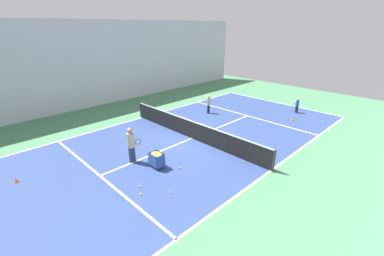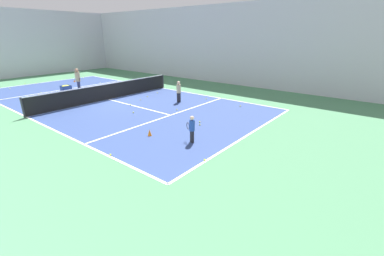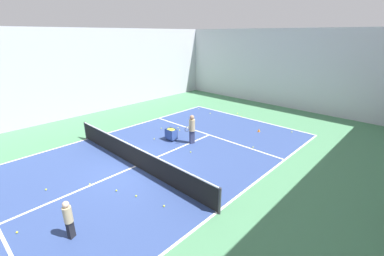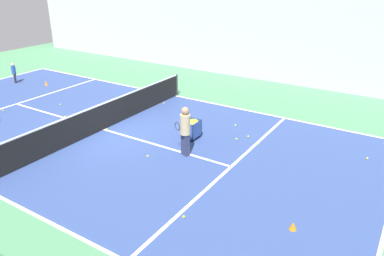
% 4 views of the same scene
% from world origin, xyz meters
% --- Properties ---
extents(ground_plane, '(33.95, 33.95, 0.00)m').
position_xyz_m(ground_plane, '(0.00, 0.00, 0.00)').
color(ground_plane, '#477F56').
extents(court_playing_area, '(9.86, 20.15, 0.00)m').
position_xyz_m(court_playing_area, '(0.00, 0.00, 0.00)').
color(court_playing_area, navy).
rests_on(court_playing_area, ground).
extents(line_baseline_near, '(9.86, 0.10, 0.00)m').
position_xyz_m(line_baseline_near, '(0.00, -10.07, 0.01)').
color(line_baseline_near, white).
rests_on(line_baseline_near, ground).
extents(line_sideline_left, '(0.10, 20.15, 0.00)m').
position_xyz_m(line_sideline_left, '(-4.93, 0.00, 0.01)').
color(line_sideline_left, white).
rests_on(line_sideline_left, ground).
extents(line_sideline_right, '(0.10, 20.15, 0.00)m').
position_xyz_m(line_sideline_right, '(4.93, 0.00, 0.01)').
color(line_sideline_right, white).
rests_on(line_sideline_right, ground).
extents(line_service_near, '(9.86, 0.10, 0.00)m').
position_xyz_m(line_service_near, '(0.00, -5.54, 0.01)').
color(line_service_near, white).
rests_on(line_service_near, ground).
extents(line_service_far, '(9.86, 0.10, 0.00)m').
position_xyz_m(line_service_far, '(0.00, 5.54, 0.01)').
color(line_service_far, white).
rests_on(line_service_far, ground).
extents(line_centre_service, '(0.10, 11.08, 0.00)m').
position_xyz_m(line_centre_service, '(0.00, 0.00, 0.01)').
color(line_centre_service, white).
rests_on(line_centre_service, ground).
extents(hall_enclosure_right, '(0.15, 30.25, 6.39)m').
position_xyz_m(hall_enclosure_right, '(9.90, 0.00, 3.19)').
color(hall_enclosure_right, silver).
rests_on(hall_enclosure_right, ground).
extents(tennis_net, '(10.16, 0.10, 1.06)m').
position_xyz_m(tennis_net, '(0.00, 0.00, 0.55)').
color(tennis_net, '#2D2D33').
rests_on(tennis_net, ground).
extents(player_near_baseline, '(0.32, 0.56, 1.10)m').
position_xyz_m(player_near_baseline, '(-2.11, -8.68, 0.63)').
color(player_near_baseline, black).
rests_on(player_near_baseline, ground).
extents(coach_at_net, '(0.43, 0.70, 1.71)m').
position_xyz_m(coach_at_net, '(0.08, 3.86, 0.98)').
color(coach_at_net, '#2D3351').
rests_on(coach_at_net, ground).
extents(child_midcourt, '(0.35, 0.35, 1.33)m').
position_xyz_m(child_midcourt, '(2.36, -4.03, 0.76)').
color(child_midcourt, black).
rests_on(child_midcourt, ground).
extents(ball_cart, '(0.63, 0.46, 0.72)m').
position_xyz_m(ball_cart, '(-1.13, 3.35, 0.51)').
color(ball_cart, '#2D478C').
rests_on(ball_cart, ground).
extents(training_cone_0, '(0.18, 0.18, 0.20)m').
position_xyz_m(training_cone_0, '(1.97, 8.19, 0.10)').
color(training_cone_0, orange).
rests_on(training_cone_0, ground).
extents(training_cone_1, '(0.17, 0.17, 0.28)m').
position_xyz_m(training_cone_1, '(-2.69, -6.86, 0.14)').
color(training_cone_1, orange).
rests_on(training_cone_1, ground).
extents(tennis_ball_0, '(0.07, 0.07, 0.07)m').
position_xyz_m(tennis_ball_0, '(0.00, -7.48, 0.04)').
color(tennis_ball_0, yellow).
rests_on(tennis_ball_0, ground).
extents(tennis_ball_2, '(0.07, 0.07, 0.07)m').
position_xyz_m(tennis_ball_2, '(0.91, -5.17, 0.04)').
color(tennis_ball_2, yellow).
rests_on(tennis_ball_2, ground).
extents(tennis_ball_3, '(0.07, 0.07, 0.07)m').
position_xyz_m(tennis_ball_3, '(-3.09, -10.04, 0.04)').
color(tennis_ball_3, yellow).
rests_on(tennis_ball_3, ground).
extents(tennis_ball_4, '(0.07, 0.07, 0.07)m').
position_xyz_m(tennis_ball_4, '(-0.98, -3.67, 0.04)').
color(tennis_ball_4, yellow).
rests_on(tennis_ball_4, ground).
extents(tennis_ball_5, '(0.07, 0.07, 0.07)m').
position_xyz_m(tennis_ball_5, '(2.05, -1.42, 0.04)').
color(tennis_ball_5, yellow).
rests_on(tennis_ball_5, ground).
extents(tennis_ball_6, '(0.07, 0.07, 0.07)m').
position_xyz_m(tennis_ball_6, '(-0.03, 0.14, 0.04)').
color(tennis_ball_6, yellow).
rests_on(tennis_ball_6, ground).
extents(tennis_ball_7, '(0.07, 0.07, 0.07)m').
position_xyz_m(tennis_ball_7, '(4.10, -4.90, 0.04)').
color(tennis_ball_7, yellow).
rests_on(tennis_ball_7, ground).
extents(tennis_ball_8, '(0.07, 0.07, 0.07)m').
position_xyz_m(tennis_ball_8, '(-0.32, -7.72, 0.04)').
color(tennis_ball_8, yellow).
rests_on(tennis_ball_8, ground).
extents(tennis_ball_9, '(0.07, 0.07, 0.07)m').
position_xyz_m(tennis_ball_9, '(-3.66, 0.21, 0.04)').
color(tennis_ball_9, yellow).
rests_on(tennis_ball_9, ground).
extents(tennis_ball_10, '(0.07, 0.07, 0.07)m').
position_xyz_m(tennis_ball_10, '(3.85, -7.58, 0.04)').
color(tennis_ball_10, yellow).
rests_on(tennis_ball_10, ground).
extents(tennis_ball_13, '(0.07, 0.07, 0.07)m').
position_xyz_m(tennis_ball_13, '(-1.95, 5.61, 0.04)').
color(tennis_ball_13, yellow).
rests_on(tennis_ball_13, ground).
extents(tennis_ball_15, '(0.07, 0.07, 0.07)m').
position_xyz_m(tennis_ball_15, '(-4.87, -7.20, 0.04)').
color(tennis_ball_15, yellow).
rests_on(tennis_ball_15, ground).
extents(tennis_ball_16, '(0.07, 0.07, 0.07)m').
position_xyz_m(tennis_ball_16, '(0.89, 2.89, 0.04)').
color(tennis_ball_16, yellow).
rests_on(tennis_ball_16, ground).
extents(tennis_ball_17, '(0.07, 0.07, 0.07)m').
position_xyz_m(tennis_ball_17, '(3.32, -1.08, 0.04)').
color(tennis_ball_17, yellow).
rests_on(tennis_ball_17, ground).
extents(tennis_ball_19, '(0.07, 0.07, 0.07)m').
position_xyz_m(tennis_ball_19, '(-1.91, 4.79, 0.04)').
color(tennis_ball_19, yellow).
rests_on(tennis_ball_19, ground).
extents(tennis_ball_20, '(0.07, 0.07, 0.07)m').
position_xyz_m(tennis_ball_20, '(-2.33, 5.06, 0.04)').
color(tennis_ball_20, yellow).
rests_on(tennis_ball_20, ground).
extents(tennis_ball_21, '(0.07, 0.07, 0.07)m').
position_xyz_m(tennis_ball_21, '(-1.96, 2.71, 0.04)').
color(tennis_ball_21, yellow).
rests_on(tennis_ball_21, ground).
extents(tennis_ball_22, '(0.07, 0.07, 0.07)m').
position_xyz_m(tennis_ball_22, '(-3.04, 4.19, 0.04)').
color(tennis_ball_22, yellow).
rests_on(tennis_ball_22, ground).
extents(tennis_ball_23, '(0.07, 0.07, 0.07)m').
position_xyz_m(tennis_ball_23, '(3.00, 5.73, 0.04)').
color(tennis_ball_23, yellow).
rests_on(tennis_ball_23, ground).
extents(tennis_ball_24, '(0.07, 0.07, 0.07)m').
position_xyz_m(tennis_ball_24, '(-0.05, -2.27, 0.04)').
color(tennis_ball_24, yellow).
rests_on(tennis_ball_24, ground).
extents(tennis_ball_25, '(0.07, 0.07, 0.07)m').
position_xyz_m(tennis_ball_25, '(1.16, -1.75, 0.04)').
color(tennis_ball_25, yellow).
rests_on(tennis_ball_25, ground).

